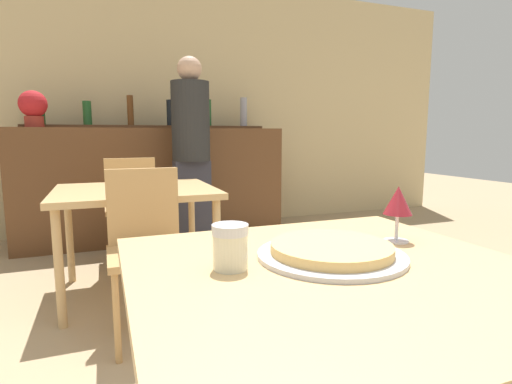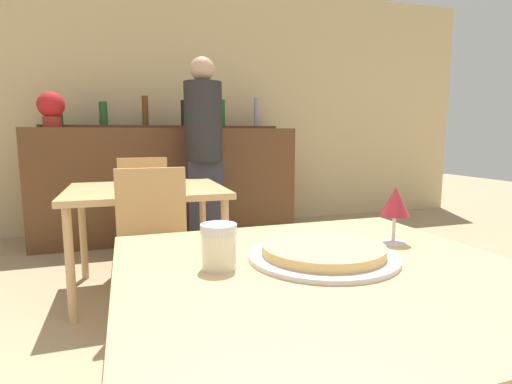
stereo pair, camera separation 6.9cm
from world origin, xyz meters
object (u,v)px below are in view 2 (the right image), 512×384
object	(u,v)px
person_standing	(204,148)
pizza_tray	(323,252)
cheese_shaker	(219,246)
potted_plant	(51,107)
chair_far_side_front	(154,238)
wine_glass	(395,203)
chair_far_side_back	(143,202)

from	to	relation	value
person_standing	pizza_tray	bearing A→B (deg)	-94.83
cheese_shaker	potted_plant	bearing A→B (deg)	104.00
pizza_tray	chair_far_side_front	bearing A→B (deg)	103.98
chair_far_side_front	pizza_tray	distance (m)	1.37
chair_far_side_front	cheese_shaker	bearing A→B (deg)	-87.09
wine_glass	potted_plant	xyz separation A→B (m)	(-1.33, 3.23, 0.44)
chair_far_side_front	potted_plant	size ratio (longest dim) A/B	2.72
cheese_shaker	potted_plant	size ratio (longest dim) A/B	0.31
cheese_shaker	wine_glass	world-z (taller)	wine_glass
pizza_tray	person_standing	distance (m)	2.78
person_standing	wine_glass	world-z (taller)	person_standing
cheese_shaker	person_standing	size ratio (longest dim) A/B	0.06
chair_far_side_front	pizza_tray	size ratio (longest dim) A/B	2.44
pizza_tray	cheese_shaker	bearing A→B (deg)	178.09
chair_far_side_back	potted_plant	bearing A→B (deg)	-45.59
chair_far_side_back	potted_plant	size ratio (longest dim) A/B	2.72
chair_far_side_back	pizza_tray	size ratio (longest dim) A/B	2.44
pizza_tray	cheese_shaker	xyz separation A→B (m)	(-0.26, 0.01, 0.04)
chair_far_side_front	chair_far_side_back	world-z (taller)	same
chair_far_side_back	person_standing	distance (m)	0.75
chair_far_side_front	wine_glass	size ratio (longest dim) A/B	5.62
chair_far_side_front	cheese_shaker	xyz separation A→B (m)	(0.07, -1.29, 0.30)
chair_far_side_back	cheese_shaker	size ratio (longest dim) A/B	8.65
person_standing	potted_plant	bearing A→B (deg)	158.02
chair_far_side_front	wine_glass	xyz separation A→B (m)	(0.58, -1.24, 0.36)
chair_far_side_front	cheese_shaker	world-z (taller)	chair_far_side_front
pizza_tray	potted_plant	bearing A→B (deg)	108.11
chair_far_side_back	pizza_tray	xyz separation A→B (m)	(0.32, -2.53, 0.26)
cheese_shaker	potted_plant	world-z (taller)	potted_plant
person_standing	wine_glass	xyz separation A→B (m)	(0.02, -2.70, -0.07)
pizza_tray	potted_plant	size ratio (longest dim) A/B	1.12
wine_glass	pizza_tray	bearing A→B (deg)	-165.80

